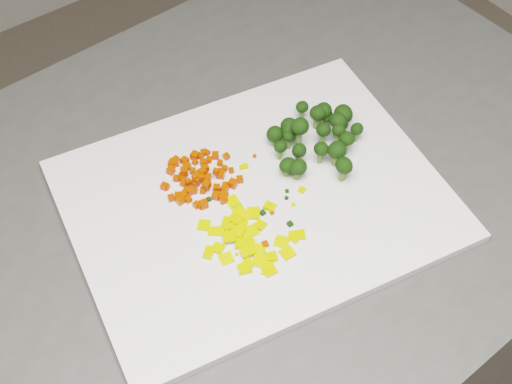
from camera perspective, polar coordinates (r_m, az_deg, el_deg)
counter_block at (r=1.30m, az=-0.81°, el=-11.98°), size 1.05×0.76×0.90m
cutting_board at (r=0.89m, az=0.00°, el=-0.64°), size 0.51×0.43×0.01m
carrot_pile at (r=0.90m, az=-4.47°, el=1.54°), size 0.10×0.10×0.03m
pepper_pile at (r=0.85m, az=-0.64°, el=-3.32°), size 0.12×0.12×0.02m
broccoli_pile at (r=0.92m, az=4.97°, el=4.55°), size 0.12×0.12×0.06m
carrot_cube_0 at (r=0.90m, az=-1.31°, el=1.01°), size 0.01×0.01×0.01m
carrot_cube_1 at (r=0.90m, az=-4.45°, el=1.37°), size 0.01×0.01×0.01m
carrot_cube_2 at (r=0.88m, az=-4.49°, el=-1.06°), size 0.01×0.01×0.01m
carrot_cube_3 at (r=0.90m, az=-4.49°, el=1.52°), size 0.01×0.01×0.01m
carrot_cube_4 at (r=0.88m, az=-4.79°, el=-1.03°), size 0.01×0.01×0.01m
carrot_cube_5 at (r=0.90m, az=-4.33°, el=1.62°), size 0.01×0.01×0.01m
carrot_cube_6 at (r=0.91m, az=-2.90°, el=1.64°), size 0.01×0.01×0.01m
carrot_cube_7 at (r=0.90m, az=-4.87°, el=0.73°), size 0.01×0.01×0.01m
carrot_cube_8 at (r=0.89m, az=-4.87°, el=1.19°), size 0.01×0.01×0.01m
carrot_cube_9 at (r=0.91m, az=-4.09°, el=1.26°), size 0.01×0.01×0.01m
carrot_cube_10 at (r=0.92m, az=-5.59°, el=2.04°), size 0.01×0.01×0.01m
carrot_cube_11 at (r=0.92m, az=-3.76°, el=2.61°), size 0.01×0.01×0.01m
carrot_cube_12 at (r=0.92m, az=-6.84°, el=1.70°), size 0.01×0.01×0.01m
carrot_cube_13 at (r=0.90m, az=-5.79°, el=0.69°), size 0.01×0.01×0.01m
carrot_cube_14 at (r=0.91m, az=-2.84°, el=1.39°), size 0.01×0.01×0.01m
carrot_cube_15 at (r=0.90m, az=-2.48°, el=0.55°), size 0.01×0.01×0.01m
carrot_cube_16 at (r=0.90m, az=-3.96°, el=1.08°), size 0.01×0.01×0.01m
carrot_cube_17 at (r=0.93m, az=-6.43°, el=2.63°), size 0.01×0.01×0.01m
carrot_cube_18 at (r=0.93m, az=-4.46°, el=2.86°), size 0.01×0.01×0.01m
carrot_cube_19 at (r=0.89m, az=-6.80°, el=-0.47°), size 0.01×0.01×0.01m
carrot_cube_20 at (r=0.92m, az=-4.90°, el=2.38°), size 0.01×0.01×0.01m
carrot_cube_21 at (r=0.93m, az=-3.94°, el=3.14°), size 0.01×0.01×0.01m
carrot_cube_22 at (r=0.92m, az=-5.73°, el=2.50°), size 0.01×0.01×0.01m
carrot_cube_23 at (r=0.88m, az=-3.25°, el=-0.30°), size 0.01×0.01×0.01m
carrot_cube_24 at (r=0.89m, az=-5.53°, el=0.09°), size 0.01×0.01×0.01m
carrot_cube_25 at (r=0.88m, az=-2.63°, el=-0.58°), size 0.01×0.01×0.01m
carrot_cube_26 at (r=0.89m, az=-6.25°, el=-0.33°), size 0.01×0.01×0.01m
carrot_cube_27 at (r=0.90m, az=-7.18°, el=0.43°), size 0.01×0.01×0.01m
carrot_cube_28 at (r=0.89m, az=-2.57°, el=-0.23°), size 0.01×0.01×0.01m
carrot_cube_29 at (r=0.89m, az=-2.53°, el=0.26°), size 0.01×0.01×0.01m
carrot_cube_30 at (r=0.90m, az=-3.91°, el=1.13°), size 0.01×0.01×0.01m
carrot_cube_31 at (r=0.89m, az=-5.87°, el=-0.33°), size 0.01×0.01×0.01m
carrot_cube_32 at (r=0.93m, az=-4.09°, el=3.17°), size 0.01×0.01×0.01m
carrot_cube_33 at (r=0.92m, az=-6.73°, el=1.99°), size 0.01×0.01×0.01m
carrot_cube_34 at (r=0.90m, az=-3.23°, el=1.67°), size 0.01×0.01×0.01m
carrot_cube_35 at (r=0.91m, az=-5.95°, el=1.22°), size 0.01×0.01×0.01m
carrot_cube_36 at (r=0.89m, az=-5.27°, el=0.08°), size 0.01×0.01×0.01m
carrot_cube_37 at (r=0.89m, az=-4.92°, el=0.11°), size 0.01×0.01×0.01m
carrot_cube_38 at (r=0.92m, az=-5.46°, el=2.03°), size 0.01×0.01×0.01m
carrot_cube_39 at (r=0.93m, az=-4.91°, el=2.91°), size 0.01×0.01×0.01m
carrot_cube_40 at (r=0.90m, az=-4.39°, el=1.17°), size 0.01×0.01×0.01m
carrot_cube_41 at (r=0.91m, az=-5.06°, el=1.69°), size 0.01×0.01×0.01m
carrot_cube_42 at (r=0.89m, az=-3.17°, el=0.32°), size 0.01×0.01×0.01m
carrot_cube_43 at (r=0.88m, az=-5.45°, el=-0.60°), size 0.01×0.01×0.01m
carrot_cube_44 at (r=0.91m, az=-4.00°, el=1.95°), size 0.01×0.01×0.01m
carrot_cube_45 at (r=0.89m, az=-3.07°, el=-0.30°), size 0.01×0.01×0.01m
carrot_cube_46 at (r=0.92m, az=-3.82°, el=2.57°), size 0.01×0.01×0.01m
carrot_cube_47 at (r=0.92m, az=-4.28°, el=2.37°), size 0.01×0.01×0.01m
carrot_cube_48 at (r=0.90m, az=-7.33°, el=0.45°), size 0.01×0.01×0.01m
carrot_cube_49 at (r=0.92m, az=-6.46°, el=2.38°), size 0.01×0.01×0.01m
carrot_cube_50 at (r=0.91m, az=-6.39°, el=1.09°), size 0.01×0.01×0.01m
carrot_cube_51 at (r=0.93m, az=-3.26°, el=2.94°), size 0.01×0.01×0.01m
carrot_cube_52 at (r=0.90m, az=-5.44°, el=0.82°), size 0.01×0.01×0.01m
carrot_cube_53 at (r=0.92m, az=-2.90°, el=2.34°), size 0.01×0.01×0.01m
carrot_cube_54 at (r=0.88m, az=-4.22°, el=-0.99°), size 0.01×0.01×0.01m
carrot_cube_55 at (r=0.91m, az=-2.53°, el=1.89°), size 0.01×0.01×0.01m
carrot_cube_56 at (r=0.89m, az=-4.28°, el=0.11°), size 0.01×0.01×0.01m
carrot_cube_57 at (r=0.90m, az=-4.53°, el=1.38°), size 0.01×0.01×0.01m
carrot_cube_58 at (r=0.91m, az=-2.95°, el=1.44°), size 0.01×0.01×0.01m
carrot_cube_59 at (r=0.90m, az=-1.87°, el=0.67°), size 0.01×0.01×0.01m
carrot_cube_60 at (r=0.93m, az=-4.23°, el=3.17°), size 0.01×0.01×0.01m
carrot_cube_61 at (r=0.88m, az=-6.09°, el=-0.68°), size 0.01×0.01×0.01m
carrot_cube_62 at (r=0.93m, az=-2.38°, el=2.86°), size 0.01×0.01×0.01m
carrot_cube_63 at (r=0.92m, az=-4.06°, el=2.42°), size 0.01×0.01×0.01m
carrot_cube_64 at (r=0.92m, az=-6.71°, el=2.30°), size 0.01×0.01×0.01m
carrot_cube_65 at (r=0.90m, az=-4.79°, el=0.96°), size 0.01×0.01×0.01m
carrot_cube_66 at (r=0.91m, az=-5.90°, el=1.08°), size 0.01×0.01×0.01m
carrot_cube_67 at (r=0.90m, az=-5.77°, el=1.67°), size 0.01×0.01×0.01m
carrot_cube_68 at (r=0.89m, az=-3.97°, el=0.60°), size 0.01×0.01×0.01m
carrot_cube_69 at (r=0.91m, az=-1.99°, el=1.74°), size 0.01×0.01×0.01m
pepper_chunk_0 at (r=0.85m, az=3.09°, el=-3.61°), size 0.02×0.02×0.01m
pepper_chunk_1 at (r=0.82m, az=1.08°, el=-6.27°), size 0.02×0.02×0.01m
pepper_chunk_2 at (r=0.83m, az=0.94°, el=-6.15°), size 0.02×0.02×0.01m
pepper_chunk_3 at (r=0.86m, az=-3.21°, el=-3.16°), size 0.02×0.02×0.01m
pepper_chunk_4 at (r=0.83m, az=-0.71°, el=-4.79°), size 0.02×0.02×0.00m
pepper_chunk_5 at (r=0.84m, az=-3.80°, el=-4.84°), size 0.02×0.02×0.01m
pepper_chunk_6 at (r=0.88m, az=1.11°, el=-1.18°), size 0.02×0.02×0.01m
pepper_chunk_7 at (r=0.85m, az=-0.37°, el=-3.17°), size 0.02×0.02×0.00m
pepper_chunk_8 at (r=0.86m, az=-1.26°, el=-2.78°), size 0.03×0.03×0.01m
pepper_chunk_9 at (r=0.85m, az=-1.50°, el=-3.23°), size 0.02×0.02×0.01m
pepper_chunk_10 at (r=0.84m, az=0.11°, el=-4.58°), size 0.02×0.02×0.01m
pepper_chunk_11 at (r=0.87m, az=-1.64°, el=-2.20°), size 0.02×0.02×0.01m
pepper_chunk_12 at (r=0.88m, az=-1.87°, el=-0.77°), size 0.02×0.02×0.00m
pepper_chunk_13 at (r=0.87m, az=-0.21°, el=-1.72°), size 0.02×0.02×0.01m
pepper_chunk_14 at (r=0.85m, az=3.31°, el=-3.45°), size 0.02×0.02×0.01m
pepper_chunk_15 at (r=0.85m, az=-2.15°, el=-3.58°), size 0.02×0.02×0.01m
pepper_chunk_16 at (r=0.84m, az=-0.60°, el=-4.19°), size 0.02×0.02×0.01m
pepper_chunk_17 at (r=0.83m, az=-0.79°, el=-5.91°), size 0.02×0.01×0.01m
pepper_chunk_18 at (r=0.84m, az=-3.06°, el=-4.51°), size 0.02×0.02×0.01m
pepper_chunk_19 at (r=0.85m, az=-0.97°, el=-3.75°), size 0.02×0.02×0.01m
pepper_chunk_20 at (r=0.85m, az=-1.06°, el=-3.36°), size 0.02×0.02×0.01m
pepper_chunk_21 at (r=0.87m, az=-0.89°, el=-1.85°), size 0.01×0.02×0.01m
pepper_chunk_22 at (r=0.86m, az=-2.24°, el=-2.54°), size 0.02×0.02×0.01m
pepper_chunk_23 at (r=0.87m, az=-1.37°, el=-1.51°), size 0.02×0.01×0.01m
pepper_chunk_24 at (r=0.86m, az=0.32°, el=-2.66°), size 0.02×0.02×0.01m
pepper_chunk_25 at (r=0.83m, az=-2.37°, el=-5.35°), size 0.02×0.02×0.01m
pepper_chunk_26 at (r=0.85m, az=2.06°, el=-4.01°), size 0.02×0.02×0.01m
pepper_chunk_27 at (r=0.83m, az=1.22°, el=-5.21°), size 0.02×0.02×0.01m
pepper_chunk_28 at (r=0.83m, az=0.37°, el=-5.54°), size 0.02×0.02×0.00m
pepper_chunk_29 at (r=0.86m, az=-4.20°, el=-2.67°), size 0.02×0.02×0.01m
pepper_chunk_30 at (r=0.84m, az=0.23°, el=-4.78°), size 0.01×0.01×0.01m
pepper_chunk_31 at (r=0.84m, az=-1.17°, el=-4.14°), size 0.02×0.02×0.01m
pepper_chunk_32 at (r=0.84m, az=2.52°, el=-4.90°), size 0.02×0.02×0.01m
pepper_chunk_33 at (r=0.83m, az=-0.91°, el=-6.16°), size 0.02×0.02×0.01m
broccoli_floret_0 at (r=0.91m, az=3.41°, el=2.98°), size 0.03×0.03×0.03m
broccoli_floret_1 at (r=0.94m, az=2.57°, el=4.58°), size 0.03×0.03×0.03m
broccoli_floret_2 at (r=0.92m, az=3.47°, el=4.89°), size 0.03×0.03×0.04m
broccoli_floret_3 at (r=0.96m, az=5.34°, el=6.17°), size 0.03×0.03×0.03m
broccoli_floret_4 at (r=0.94m, az=6.55°, el=4.54°), size 0.02×0.02×0.03m
broccoli_floret_5 at (r=0.94m, az=5.34°, el=4.60°), size 0.03×0.03×0.03m
broccoli_floret_6 at (r=0.93m, az=7.20°, el=3.85°), size 0.03×0.03×0.04m
broccoli_floret_7 at (r=0.90m, az=3.33°, el=1.76°), size 0.03×0.03×0.03m
broccoli_floret_8 at (r=0.92m, az=5.17°, el=3.08°), size 0.03×0.03×0.03m
broccoli_floret_9 at (r=0.97m, az=3.66°, el=6.49°), size 0.02×0.02×0.03m
broccoli_floret_10 at (r=0.95m, az=6.79°, el=5.13°), size 0.03×0.03×0.03m
broccoli_floret_11 at (r=0.90m, az=6.95°, el=1.72°), size 0.03×0.03×0.04m
broccoli_floret_12 at (r=0.95m, az=8.00°, el=4.69°), size 0.02×0.02×0.03m
broccoli_floret_13 at (r=0.96m, az=4.88°, el=5.92°), size 0.03×0.03×0.04m
broccoli_floret_14 at (r=0.96m, az=5.68°, el=5.83°), size 0.02×0.02×0.02m
broccoli_floret_15 at (r=0.94m, az=2.65°, el=4.91°), size 0.03×0.03×0.04m
broccoli_floret_16 at (r=0.91m, az=6.41°, el=3.00°), size 0.03×0.03×0.04m
broccoli_floret_17 at (r=0.90m, az=2.49°, el=1.95°), size 0.03×0.03×0.03m
broccoli_floret_18 at (r=0.93m, az=2.63°, el=4.21°), size 0.02×0.02×0.03m
broccoli_floret_19 at (r=0.95m, az=6.50°, el=5.29°), size 0.03×0.03×0.04m
broccoli_floret_20 at (r=0.93m, az=1.46°, el=4.41°), size 0.03×0.03×0.03m
broccoli_floret_21 at (r=0.96m, az=6.90°, el=5.86°), size 0.03×0.03×0.04m
broccoli_floret_22 at (r=0.92m, az=1.92°, el=3.32°), size 0.02×0.02×0.03m
stray_bit_0 at (r=0.92m, az=-0.84°, el=2.08°), size 0.01×0.01×0.00m
stray_bit_1 at (r=0.92m, az=-1.12°, el=1.99°), size 0.01×0.01×0.00m
stray_bit_2 at (r=0.89m, az=3.71°, el=0.16°), size 0.01×0.01×0.01m
stray_bit_3 at (r=0.89m, az=2.50°, el=0.07°), size 0.01×0.01×0.00m
stray_bit_4 at (r=0.89m, az=2.46°, el=-0.48°), size 0.01×0.01×0.00m
stray_bit_5 at (r=0.88m, az=3.00°, el=-1.02°), size 0.01×0.01×0.00m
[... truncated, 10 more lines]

